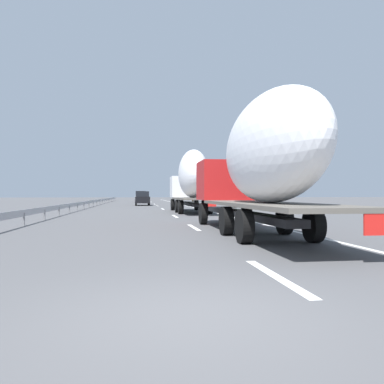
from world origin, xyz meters
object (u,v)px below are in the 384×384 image
Objects in this scene: truck_lead at (191,179)px; car_silver_hatch at (141,197)px; road_sign at (199,188)px; car_white_van at (139,196)px; truck_trailing at (259,160)px; car_black_suv at (142,198)px; car_blue_sedan at (142,197)px.

car_silver_hatch is (34.73, 3.79, -1.71)m from truck_lead.
road_sign is (15.62, -3.10, -0.52)m from truck_lead.
truck_lead is 2.54× the size of car_white_van.
road_sign is at bearing -160.17° from car_silver_hatch.
truck_trailing is at bearing 180.00° from truck_lead.
car_black_suv is (37.63, 3.66, -1.76)m from truck_trailing.
car_black_suv is 8.16m from road_sign.
car_black_suv is 45.32m from car_white_van.
car_blue_sedan is 1.45× the size of road_sign.
car_white_van is at bearing 2.66° from truck_trailing.
road_sign is (-4.40, -6.76, 1.25)m from car_black_suv.
car_blue_sedan is 10.35m from car_silver_hatch.
car_silver_hatch is (14.71, 0.14, 0.06)m from car_black_suv.
truck_lead is 15.94m from road_sign.
road_sign is at bearing -167.41° from car_blue_sedan.
car_blue_sedan is (45.07, 3.48, -1.78)m from truck_lead.
truck_trailing reaches higher than car_black_suv.
car_white_van is at bearing 1.08° from car_blue_sedan.
car_silver_hatch is at bearing 0.53° from car_black_suv.
car_silver_hatch is at bearing 19.83° from road_sign.
car_silver_hatch reaches higher than car_white_van.
car_white_van is at bearing 7.97° from road_sign.
car_white_van is 50.22m from road_sign.
road_sign reaches higher than car_white_van.
car_black_suv is 1.41× the size of road_sign.
car_black_suv is at bearing 179.59° from car_blue_sedan.
road_sign reaches higher than car_silver_hatch.
road_sign is at bearing -5.33° from truck_trailing.
truck_lead reaches higher than truck_trailing.
car_black_suv is 25.05m from car_blue_sedan.
car_blue_sedan is 1.10× the size of car_silver_hatch.
car_black_suv is at bearing 56.95° from road_sign.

